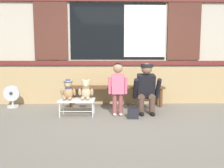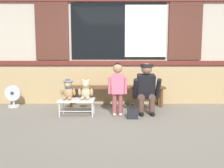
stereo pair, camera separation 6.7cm
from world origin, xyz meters
TOP-DOWN VIEW (x-y plane):
  - ground_plane at (0.00, 0.00)m, footprint 60.00×60.00m
  - brick_low_wall at (0.00, 1.43)m, footprint 7.03×0.25m
  - shop_facade at (0.00, 1.94)m, footprint 7.17×0.26m
  - wooden_bench_long at (-0.07, 1.06)m, footprint 2.10×0.40m
  - small_display_bench at (-0.81, 0.25)m, footprint 0.64×0.36m
  - teddy_bear_with_hat at (-0.97, 0.26)m, footprint 0.28×0.27m
  - teddy_bear_plain at (-0.65, 0.25)m, footprint 0.28×0.26m
  - child_standing at (-0.07, 0.23)m, footprint 0.35×0.18m
  - adult_crouching at (0.48, 0.38)m, footprint 0.50×0.49m
  - handbag_on_ground at (0.19, 0.02)m, footprint 0.18×0.11m
  - floor_fan at (-2.31, 0.93)m, footprint 0.34×0.24m

SIDE VIEW (x-z plane):
  - ground_plane at x=0.00m, z-range 0.00..0.00m
  - handbag_on_ground at x=0.19m, z-range -0.04..0.23m
  - floor_fan at x=-2.31m, z-range 0.00..0.48m
  - small_display_bench at x=-0.81m, z-range 0.12..0.42m
  - wooden_bench_long at x=-0.07m, z-range 0.15..0.59m
  - brick_low_wall at x=0.00m, z-range 0.00..0.85m
  - teddy_bear_plain at x=-0.65m, z-range 0.28..0.65m
  - teddy_bear_with_hat at x=-0.97m, z-range 0.29..0.65m
  - adult_crouching at x=0.48m, z-range 0.01..0.96m
  - child_standing at x=-0.07m, z-range 0.11..1.07m
  - shop_facade at x=0.00m, z-range 0.01..3.43m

